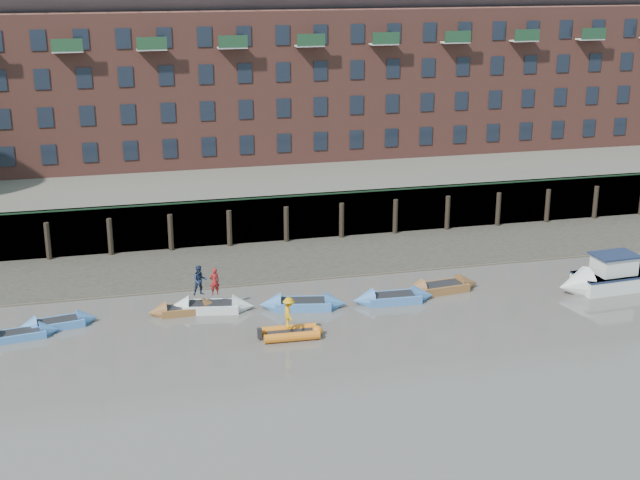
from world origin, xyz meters
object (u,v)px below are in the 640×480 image
object	(u,v)px
rowboat_1	(57,323)
rowboat_0	(20,335)
rowboat_3	(211,307)
rowboat_5	(393,298)
rowboat_4	(303,304)
motor_launch	(603,279)
rowboat_6	(441,287)
rowboat_2	(185,310)
person_rower_a	(214,282)
rib_tender	(293,333)
person_rower_b	(200,280)
person_rib_crew	(289,313)

from	to	relation	value
rowboat_1	rowboat_0	bearing A→B (deg)	-160.61
rowboat_3	rowboat_5	distance (m)	10.52
rowboat_4	motor_launch	world-z (taller)	motor_launch
rowboat_1	rowboat_6	distance (m)	22.14
rowboat_1	motor_launch	bearing A→B (deg)	-13.86
rowboat_2	person_rower_a	xyz separation A→B (m)	(1.72, 0.01, 1.52)
rowboat_1	rowboat_4	xyz separation A→B (m)	(13.50, -0.56, 0.03)
rowboat_6	rib_tender	bearing A→B (deg)	-162.55
motor_launch	person_rower_b	distance (m)	23.98
motor_launch	rowboat_4	bearing A→B (deg)	-8.50
rowboat_2	rowboat_6	bearing A→B (deg)	-2.28
rowboat_5	rib_tender	size ratio (longest dim) A/B	1.51
person_rower_a	person_rower_b	bearing A→B (deg)	-18.89
rowboat_6	person_rib_crew	size ratio (longest dim) A/B	2.93
rowboat_0	rib_tender	xyz separation A→B (m)	(13.95, -3.31, 0.04)
person_rib_crew	rowboat_3	bearing A→B (deg)	37.21
rowboat_0	rowboat_1	bearing A→B (deg)	20.81
rowboat_0	motor_launch	size ratio (longest dim) A/B	0.60
rowboat_5	person_rower_a	xyz separation A→B (m)	(-10.19, 1.23, 1.49)
rowboat_2	motor_launch	distance (m)	24.86
rowboat_0	rowboat_1	world-z (taller)	rowboat_1
rowboat_2	rowboat_6	size ratio (longest dim) A/B	0.83
rowboat_3	rib_tender	bearing A→B (deg)	-41.39
rowboat_4	motor_launch	bearing A→B (deg)	6.48
person_rower_a	person_rib_crew	bearing A→B (deg)	116.21
rowboat_0	rowboat_4	distance (m)	15.37
rowboat_4	person_rower_a	world-z (taller)	person_rower_a
rowboat_0	rowboat_6	size ratio (longest dim) A/B	0.82
rowboat_5	person_rib_crew	size ratio (longest dim) A/B	2.84
person_rower_b	rowboat_0	bearing A→B (deg)	-177.83
rowboat_1	person_rower_a	xyz separation A→B (m)	(8.63, 0.35, 1.51)
rowboat_2	rib_tender	bearing A→B (deg)	-43.47
rib_tender	motor_launch	xyz separation A→B (m)	(19.56, 2.33, 0.47)
rib_tender	person_rower_a	bearing A→B (deg)	128.30
rowboat_2	rowboat_4	distance (m)	6.65
rowboat_5	person_rower_a	world-z (taller)	person_rower_a
rowboat_2	person_rower_b	world-z (taller)	person_rower_b
rowboat_5	person_rower_b	bearing A→B (deg)	175.28
rowboat_2	rowboat_4	bearing A→B (deg)	-8.98
rowboat_3	rowboat_6	distance (m)	13.77
rowboat_5	rowboat_6	size ratio (longest dim) A/B	0.97
motor_launch	rowboat_0	bearing A→B (deg)	-5.53
motor_launch	person_rib_crew	size ratio (longest dim) A/B	4.03
rowboat_1	person_rib_crew	bearing A→B (deg)	-30.30
motor_launch	person_rib_crew	xyz separation A→B (m)	(-19.76, -2.32, 0.67)
rowboat_4	rowboat_0	bearing A→B (deg)	-167.03
rib_tender	rowboat_3	bearing A→B (deg)	130.57
rowboat_4	rowboat_3	bearing A→B (deg)	-178.42
rowboat_3	rowboat_0	bearing A→B (deg)	-162.36
motor_launch	person_rower_a	size ratio (longest dim) A/B	4.40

